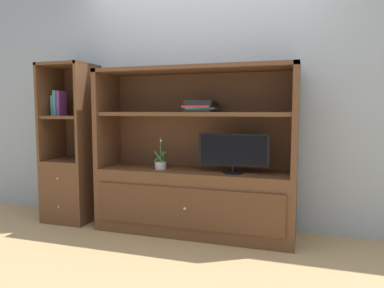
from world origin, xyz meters
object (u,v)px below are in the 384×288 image
bookshelf_tall (72,169)px  tv_monitor (233,152)px  magazine_stack (201,106)px  upright_book_row (59,104)px  media_console (194,182)px  potted_plant (161,165)px

bookshelf_tall → tv_monitor: bearing=-2.1°
magazine_stack → tv_monitor: bearing=-10.3°
bookshelf_tall → upright_book_row: bookshelf_tall is taller
media_console → magazine_stack: 0.72m
media_console → magazine_stack: media_console is taller
upright_book_row → bookshelf_tall: bearing=3.9°
magazine_stack → bookshelf_tall: bearing=179.8°
media_console → upright_book_row: (-1.48, -0.01, 0.75)m
media_console → tv_monitor: (0.39, -0.06, 0.31)m
media_console → upright_book_row: media_console is taller
magazine_stack → bookshelf_tall: size_ratio=0.22×
tv_monitor → media_console: bearing=171.0°
upright_book_row → potted_plant: bearing=-2.4°
potted_plant → media_console: bearing=10.0°
magazine_stack → potted_plant: bearing=-172.6°
magazine_stack → upright_book_row: 1.56m
bookshelf_tall → magazine_stack: bearing=-0.2°
tv_monitor → potted_plant: bearing=179.5°
media_console → upright_book_row: bearing=-179.7°
tv_monitor → magazine_stack: magazine_stack is taller
upright_book_row → media_console: bearing=0.3°
potted_plant → magazine_stack: 0.68m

